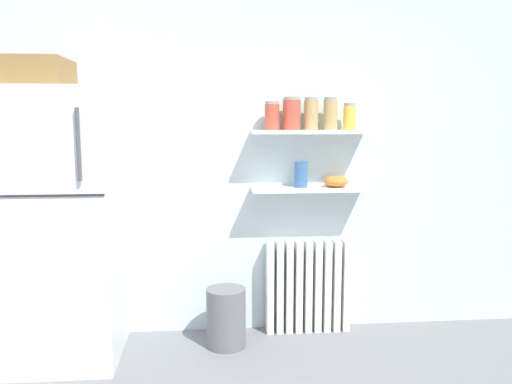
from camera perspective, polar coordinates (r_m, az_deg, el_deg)
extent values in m
cube|color=silver|center=(3.81, 2.63, 4.72)|extent=(7.04, 0.10, 2.60)
cube|color=silver|center=(3.56, -20.28, -3.40)|extent=(0.73, 0.69, 1.69)
cube|color=#262628|center=(3.19, -22.08, -0.38)|extent=(0.72, 0.01, 0.01)
cylinder|color=#4C4C51|center=(3.09, -18.27, 4.78)|extent=(0.02, 0.02, 0.40)
cube|color=olive|center=(3.53, -22.78, 11.56)|extent=(0.44, 0.48, 0.17)
cube|color=white|center=(3.85, 1.47, -10.03)|extent=(0.05, 0.12, 0.65)
cube|color=white|center=(3.86, 2.48, -10.00)|extent=(0.05, 0.12, 0.65)
cube|color=white|center=(3.87, 3.49, -9.96)|extent=(0.05, 0.12, 0.65)
cube|color=white|center=(3.88, 4.50, -9.92)|extent=(0.05, 0.12, 0.65)
cube|color=white|center=(3.89, 5.50, -9.88)|extent=(0.05, 0.12, 0.65)
cube|color=white|center=(3.90, 6.49, -9.83)|extent=(0.05, 0.12, 0.65)
cube|color=white|center=(3.92, 7.48, -9.78)|extent=(0.05, 0.12, 0.65)
cube|color=white|center=(3.93, 8.46, -9.73)|extent=(0.05, 0.12, 0.65)
cube|color=white|center=(3.95, 9.43, -9.68)|extent=(0.05, 0.12, 0.65)
cube|color=white|center=(3.70, 5.73, 0.31)|extent=(0.80, 0.22, 0.02)
cube|color=white|center=(3.67, 5.82, 6.35)|extent=(0.80, 0.22, 0.02)
cylinder|color=#C64C38|center=(3.63, 1.70, 7.91)|extent=(0.10, 0.10, 0.17)
cylinder|color=gray|center=(3.63, 1.71, 9.42)|extent=(0.09, 0.09, 0.02)
cylinder|color=#C64C38|center=(3.65, 3.78, 8.12)|extent=(0.12, 0.12, 0.20)
cylinder|color=gray|center=(3.65, 3.80, 9.85)|extent=(0.11, 0.11, 0.02)
cylinder|color=tan|center=(3.67, 5.84, 8.08)|extent=(0.10, 0.10, 0.20)
cylinder|color=gray|center=(3.67, 5.86, 9.77)|extent=(0.09, 0.09, 0.02)
cylinder|color=tan|center=(3.70, 7.87, 8.07)|extent=(0.09, 0.09, 0.20)
cylinder|color=gray|center=(3.70, 7.90, 9.77)|extent=(0.09, 0.09, 0.02)
cylinder|color=yellow|center=(3.73, 9.86, 7.72)|extent=(0.09, 0.09, 0.16)
cylinder|color=gray|center=(3.73, 9.89, 9.10)|extent=(0.08, 0.08, 0.02)
cylinder|color=#38609E|center=(3.68, 4.77, 1.87)|extent=(0.09, 0.09, 0.18)
ellipsoid|color=orange|center=(3.74, 8.46, 1.13)|extent=(0.17, 0.17, 0.08)
cylinder|color=slate|center=(3.67, -3.18, -13.11)|extent=(0.26, 0.26, 0.40)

